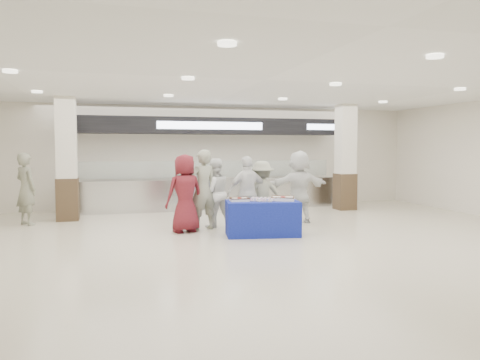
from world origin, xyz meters
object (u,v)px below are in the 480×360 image
object	(u,v)px
display_table	(263,218)
soldier_b	(262,194)
civilian_white	(299,187)
chef_tall	(215,193)
chef_short	(248,193)
cupcake_tray	(262,199)
sheet_cake_left	(239,199)
civilian_maroon	(185,193)
soldier_a	(203,190)
soldier_bg	(26,189)
sheet_cake_right	(283,198)

from	to	relation	value
display_table	soldier_b	bearing A→B (deg)	81.47
soldier_b	civilian_white	distance (m)	1.19
chef_tall	chef_short	distance (m)	0.85
cupcake_tray	chef_tall	distance (m)	1.55
sheet_cake_left	civilian_maroon	xyz separation A→B (m)	(-1.07, 0.74, 0.08)
soldier_a	cupcake_tray	bearing A→B (deg)	118.18
soldier_a	chef_short	world-z (taller)	soldier_a
sheet_cake_left	chef_tall	bearing A→B (deg)	102.84
cupcake_tray	soldier_bg	distance (m)	5.90
display_table	sheet_cake_left	xyz separation A→B (m)	(-0.49, 0.11, 0.42)
chef_tall	soldier_a	bearing A→B (deg)	29.92
cupcake_tray	soldier_a	xyz separation A→B (m)	(-1.09, 1.07, 0.14)
display_table	cupcake_tray	world-z (taller)	cupcake_tray
chef_tall	soldier_bg	bearing A→B (deg)	-29.32
cupcake_tray	chef_tall	xyz separation A→B (m)	(-0.75, 1.35, 0.03)
civilian_white	soldier_bg	size ratio (longest dim) A/B	1.03
display_table	soldier_bg	xyz separation A→B (m)	(-5.14, 2.88, 0.51)
sheet_cake_left	soldier_b	distance (m)	1.15
sheet_cake_right	civilian_maroon	bearing A→B (deg)	156.07
sheet_cake_left	soldier_bg	world-z (taller)	soldier_bg
chef_short	soldier_b	world-z (taller)	chef_short
soldier_bg	cupcake_tray	bearing A→B (deg)	-161.04
chef_short	civilian_maroon	bearing A→B (deg)	-5.16
chef_tall	civilian_white	xyz separation A→B (m)	(2.17, 0.03, 0.09)
sheet_cake_right	soldier_bg	bearing A→B (deg)	152.42
sheet_cake_left	civilian_maroon	distance (m)	1.30
soldier_a	civilian_maroon	bearing A→B (deg)	7.20
sheet_cake_left	soldier_b	bearing A→B (deg)	47.01
soldier_a	display_table	bearing A→B (deg)	118.88
soldier_a	soldier_bg	xyz separation A→B (m)	(-4.05, 1.83, -0.04)
cupcake_tray	chef_short	world-z (taller)	chef_short
chef_short	display_table	bearing A→B (deg)	91.66
sheet_cake_right	soldier_bg	size ratio (longest dim) A/B	0.34
soldier_b	civilian_white	xyz separation A→B (m)	(1.11, 0.41, 0.12)
civilian_maroon	chef_short	xyz separation A→B (m)	(1.46, -0.02, -0.02)
chef_short	sheet_cake_left	bearing A→B (deg)	56.64
sheet_cake_right	soldier_a	world-z (taller)	soldier_a
soldier_a	soldier_b	xyz separation A→B (m)	(1.40, -0.10, -0.14)
civilian_maroon	soldier_b	world-z (taller)	civilian_maroon
display_table	chef_short	world-z (taller)	chef_short
display_table	cupcake_tray	distance (m)	0.41
sheet_cake_left	civilian_maroon	size ratio (longest dim) A/B	0.24
civilian_maroon	chef_short	world-z (taller)	civilian_maroon
display_table	civilian_white	bearing A→B (deg)	53.02
sheet_cake_right	cupcake_tray	distance (m)	0.46
sheet_cake_left	soldier_a	distance (m)	1.13
sheet_cake_right	soldier_a	xyz separation A→B (m)	(-1.55, 1.09, 0.13)
display_table	civilian_white	distance (m)	2.03
cupcake_tray	chef_short	xyz separation A→B (m)	(-0.08, 0.84, 0.06)
chef_tall	civilian_white	bearing A→B (deg)	170.94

